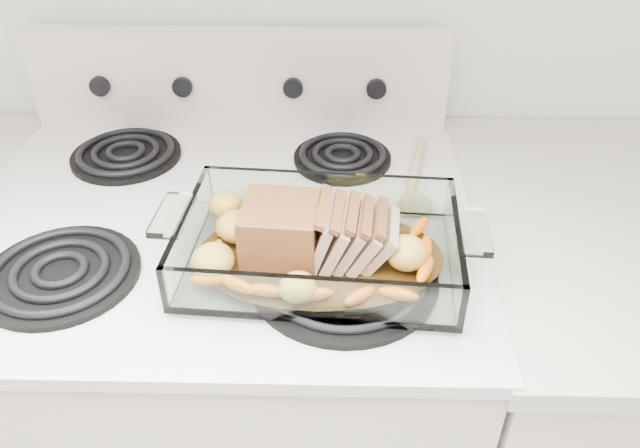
{
  "coord_description": "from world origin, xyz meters",
  "views": [
    {
      "loc": [
        0.17,
        0.87,
        1.49
      ],
      "look_at": [
        0.16,
        1.55,
        0.99
      ],
      "focal_mm": 35.0,
      "sensor_mm": 36.0,
      "label": 1
    }
  ],
  "objects_px": {
    "electric_range": "(242,398)",
    "baking_dish": "(320,250)",
    "counter_right": "(578,410)",
    "pork_roast": "(305,234)"
  },
  "relations": [
    {
      "from": "electric_range",
      "to": "baking_dish",
      "type": "distance_m",
      "value": 0.52
    },
    {
      "from": "counter_right",
      "to": "pork_roast",
      "type": "distance_m",
      "value": 0.75
    },
    {
      "from": "pork_roast",
      "to": "counter_right",
      "type": "bearing_deg",
      "value": 15.16
    },
    {
      "from": "electric_range",
      "to": "pork_roast",
      "type": "relative_size",
      "value": 5.43
    },
    {
      "from": "electric_range",
      "to": "baking_dish",
      "type": "height_order",
      "value": "electric_range"
    },
    {
      "from": "electric_range",
      "to": "counter_right",
      "type": "relative_size",
      "value": 1.2
    },
    {
      "from": "electric_range",
      "to": "counter_right",
      "type": "distance_m",
      "value": 0.67
    },
    {
      "from": "baking_dish",
      "to": "pork_roast",
      "type": "xyz_separation_m",
      "value": [
        -0.02,
        -0.0,
        0.03
      ]
    },
    {
      "from": "counter_right",
      "to": "baking_dish",
      "type": "bearing_deg",
      "value": -165.7
    },
    {
      "from": "electric_range",
      "to": "counter_right",
      "type": "height_order",
      "value": "electric_range"
    }
  ]
}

